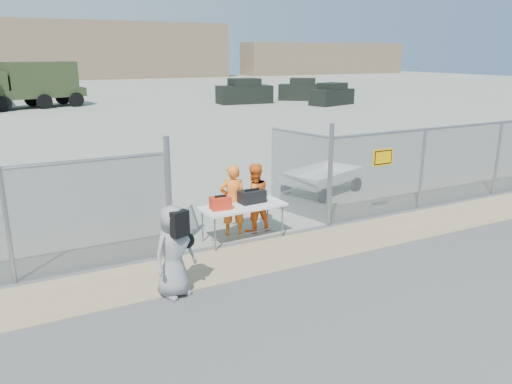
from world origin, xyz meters
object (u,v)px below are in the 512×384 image
security_worker_left (233,200)px  security_worker_right (254,198)px  visitor (174,251)px  utility_trailer (322,181)px  folding_table (243,222)px

security_worker_left → security_worker_right: size_ratio=1.02×
security_worker_right → visitor: (-2.69, -2.24, -0.01)m
security_worker_left → utility_trailer: bearing=-133.6°
security_worker_right → utility_trailer: (3.37, 2.07, -0.44)m
security_worker_left → security_worker_right: bearing=-161.5°
security_worker_right → visitor: security_worker_right is taller
security_worker_left → utility_trailer: size_ratio=0.54×
security_worker_right → visitor: bearing=38.0°
security_worker_left → utility_trailer: (3.91, 2.07, -0.46)m
folding_table → security_worker_left: 0.58m
visitor → folding_table: bearing=20.9°
security_worker_right → utility_trailer: security_worker_right is taller
security_worker_left → utility_trailer: security_worker_left is taller
folding_table → security_worker_left: size_ratio=1.14×
folding_table → utility_trailer: folding_table is taller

